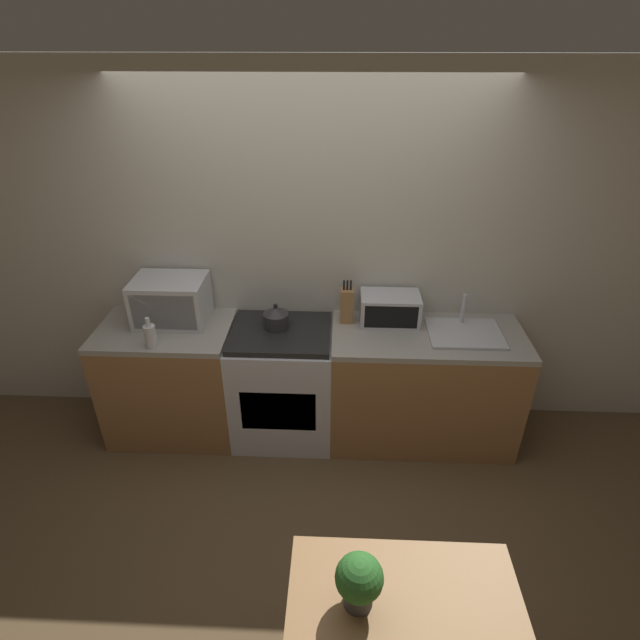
% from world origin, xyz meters
% --- Properties ---
extents(ground_plane, '(16.00, 16.00, 0.00)m').
position_xyz_m(ground_plane, '(0.00, 0.00, 0.00)').
color(ground_plane, brown).
extents(wall_back, '(10.00, 0.06, 2.60)m').
position_xyz_m(wall_back, '(0.00, 1.05, 1.30)').
color(wall_back, beige).
rests_on(wall_back, ground_plane).
extents(counter_left_run, '(0.93, 0.62, 0.90)m').
position_xyz_m(counter_left_run, '(-1.03, 0.71, 0.45)').
color(counter_left_run, olive).
rests_on(counter_left_run, ground_plane).
extents(counter_right_run, '(1.33, 0.62, 0.90)m').
position_xyz_m(counter_right_run, '(0.83, 0.71, 0.45)').
color(counter_right_run, olive).
rests_on(counter_right_run, ground_plane).
extents(stove_range, '(0.72, 0.62, 0.90)m').
position_xyz_m(stove_range, '(-0.20, 0.71, 0.45)').
color(stove_range, silver).
rests_on(stove_range, ground_plane).
extents(kettle, '(0.18, 0.18, 0.18)m').
position_xyz_m(kettle, '(-0.23, 0.76, 0.98)').
color(kettle, '#2D2D2D').
rests_on(kettle, stove_range).
extents(microwave, '(0.50, 0.36, 0.33)m').
position_xyz_m(microwave, '(-0.98, 0.81, 1.06)').
color(microwave, silver).
rests_on(microwave, counter_left_run).
extents(bottle, '(0.08, 0.08, 0.21)m').
position_xyz_m(bottle, '(-1.03, 0.48, 0.98)').
color(bottle, silver).
rests_on(bottle, counter_left_run).
extents(knife_block, '(0.09, 0.09, 0.32)m').
position_xyz_m(knife_block, '(0.26, 0.86, 1.03)').
color(knife_block, '#9E7042').
rests_on(knife_block, counter_right_run).
extents(toaster_oven, '(0.42, 0.26, 0.21)m').
position_xyz_m(toaster_oven, '(0.56, 0.87, 1.01)').
color(toaster_oven, silver).
rests_on(toaster_oven, counter_right_run).
extents(sink_basin, '(0.50, 0.39, 0.24)m').
position_xyz_m(sink_basin, '(1.07, 0.72, 0.92)').
color(sink_basin, silver).
rests_on(sink_basin, counter_right_run).
extents(dining_table, '(0.94, 0.66, 0.73)m').
position_xyz_m(dining_table, '(0.50, -1.12, 0.63)').
color(dining_table, '#9E7042').
rests_on(dining_table, ground_plane).
extents(potted_plant, '(0.19, 0.19, 0.26)m').
position_xyz_m(potted_plant, '(0.30, -1.08, 0.88)').
color(potted_plant, '#424247').
rests_on(potted_plant, dining_table).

